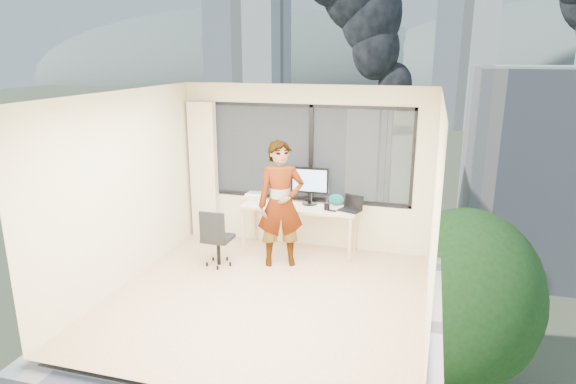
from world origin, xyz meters
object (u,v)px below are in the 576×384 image
(monitor, at_px, (310,186))
(game_console, at_px, (256,195))
(person, at_px, (281,204))
(desk, at_px, (299,228))
(handbag, at_px, (336,199))
(laptop, at_px, (350,204))
(chair, at_px, (218,236))

(monitor, distance_m, game_console, 0.97)
(person, height_order, game_console, person)
(person, relative_size, monitor, 3.10)
(desk, xyz_separation_m, handbag, (0.55, 0.18, 0.47))
(monitor, bearing_deg, laptop, -16.77)
(laptop, bearing_deg, desk, -162.00)
(game_console, bearing_deg, monitor, -6.19)
(desk, distance_m, monitor, 0.70)
(chair, distance_m, monitor, 1.64)
(person, height_order, laptop, person)
(game_console, bearing_deg, desk, -16.34)
(desk, xyz_separation_m, person, (-0.13, -0.57, 0.56))
(monitor, height_order, game_console, monitor)
(handbag, bearing_deg, chair, -144.54)
(chair, bearing_deg, handbag, 35.20)
(person, height_order, handbag, person)
(laptop, bearing_deg, chair, -134.36)
(desk, height_order, laptop, laptop)
(chair, distance_m, laptop, 2.04)
(desk, bearing_deg, laptop, -3.25)
(monitor, relative_size, laptop, 1.76)
(game_console, relative_size, laptop, 0.93)
(laptop, bearing_deg, handbag, 159.22)
(chair, xyz_separation_m, game_console, (0.22, 1.11, 0.34))
(game_console, distance_m, handbag, 1.35)
(desk, relative_size, game_console, 5.65)
(person, distance_m, game_console, 1.06)
(desk, distance_m, game_console, 0.93)
(desk, xyz_separation_m, monitor, (0.13, 0.13, 0.68))
(person, bearing_deg, monitor, 47.67)
(monitor, bearing_deg, handbag, 4.56)
(desk, relative_size, person, 0.96)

